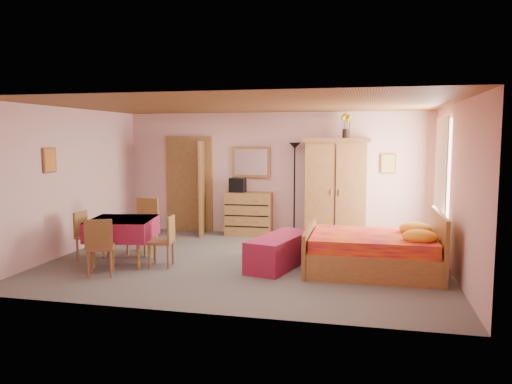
% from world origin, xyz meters
% --- Properties ---
extents(floor, '(6.50, 6.50, 0.00)m').
position_xyz_m(floor, '(0.00, 0.00, 0.00)').
color(floor, '#656059').
rests_on(floor, ground).
extents(ceiling, '(6.50, 6.50, 0.00)m').
position_xyz_m(ceiling, '(0.00, 0.00, 2.60)').
color(ceiling, brown).
rests_on(ceiling, wall_back).
extents(wall_back, '(6.50, 0.10, 2.60)m').
position_xyz_m(wall_back, '(0.00, 2.50, 1.30)').
color(wall_back, '#E2A9A4').
rests_on(wall_back, floor).
extents(wall_front, '(6.50, 0.10, 2.60)m').
position_xyz_m(wall_front, '(0.00, -2.50, 1.30)').
color(wall_front, '#E2A9A4').
rests_on(wall_front, floor).
extents(wall_left, '(0.10, 5.00, 2.60)m').
position_xyz_m(wall_left, '(-3.25, 0.00, 1.30)').
color(wall_left, '#E2A9A4').
rests_on(wall_left, floor).
extents(wall_right, '(0.10, 5.00, 2.60)m').
position_xyz_m(wall_right, '(3.25, 0.00, 1.30)').
color(wall_right, '#E2A9A4').
rests_on(wall_right, floor).
extents(doorway, '(1.06, 0.12, 2.15)m').
position_xyz_m(doorway, '(-1.90, 2.47, 1.02)').
color(doorway, '#9E6B35').
rests_on(doorway, floor).
extents(window, '(0.08, 1.40, 1.95)m').
position_xyz_m(window, '(3.21, 1.20, 1.45)').
color(window, white).
rests_on(window, wall_right).
extents(picture_left, '(0.04, 0.32, 0.42)m').
position_xyz_m(picture_left, '(-3.22, -0.60, 1.70)').
color(picture_left, orange).
rests_on(picture_left, wall_left).
extents(picture_back, '(0.30, 0.04, 0.40)m').
position_xyz_m(picture_back, '(2.35, 2.47, 1.55)').
color(picture_back, '#D8BF59').
rests_on(picture_back, wall_back).
extents(chest_of_drawers, '(0.99, 0.52, 0.92)m').
position_xyz_m(chest_of_drawers, '(-0.50, 2.25, 0.46)').
color(chest_of_drawers, '#A36F37').
rests_on(chest_of_drawers, floor).
extents(wall_mirror, '(0.84, 0.06, 0.66)m').
position_xyz_m(wall_mirror, '(-0.50, 2.46, 1.55)').
color(wall_mirror, white).
rests_on(wall_mirror, wall_back).
extents(stereo, '(0.34, 0.26, 0.30)m').
position_xyz_m(stereo, '(-0.74, 2.26, 1.07)').
color(stereo, black).
rests_on(stereo, chest_of_drawers).
extents(floor_lamp, '(0.29, 0.29, 1.97)m').
position_xyz_m(floor_lamp, '(0.47, 2.29, 0.99)').
color(floor_lamp, black).
rests_on(floor_lamp, floor).
extents(wardrobe, '(1.34, 0.73, 2.06)m').
position_xyz_m(wardrobe, '(1.32, 2.18, 1.03)').
color(wardrobe, '#A26837').
rests_on(wardrobe, floor).
extents(sunflower_vase, '(0.20, 0.20, 0.50)m').
position_xyz_m(sunflower_vase, '(1.50, 2.19, 2.31)').
color(sunflower_vase, yellow).
rests_on(sunflower_vase, wardrobe).
extents(bed, '(2.07, 1.63, 0.95)m').
position_xyz_m(bed, '(2.05, -0.11, 0.48)').
color(bed, '#B81134').
rests_on(bed, floor).
extents(bench, '(0.93, 1.59, 0.50)m').
position_xyz_m(bench, '(0.60, -0.14, 0.25)').
color(bench, maroon).
rests_on(bench, floor).
extents(dining_table, '(1.17, 1.17, 0.74)m').
position_xyz_m(dining_table, '(-1.99, -0.50, 0.37)').
color(dining_table, maroon).
rests_on(dining_table, floor).
extents(chair_south, '(0.53, 0.53, 0.88)m').
position_xyz_m(chair_south, '(-1.96, -1.25, 0.44)').
color(chair_south, '#955C32').
rests_on(chair_south, floor).
extents(chair_north, '(0.51, 0.51, 0.98)m').
position_xyz_m(chair_north, '(-1.97, 0.19, 0.49)').
color(chair_north, '#AF793B').
rests_on(chair_north, floor).
extents(chair_west, '(0.38, 0.38, 0.83)m').
position_xyz_m(chair_west, '(-2.62, -0.45, 0.41)').
color(chair_west, '#A26D37').
rests_on(chair_west, floor).
extents(chair_east, '(0.42, 0.42, 0.82)m').
position_xyz_m(chair_east, '(-1.27, -0.57, 0.41)').
color(chair_east, brown).
rests_on(chair_east, floor).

